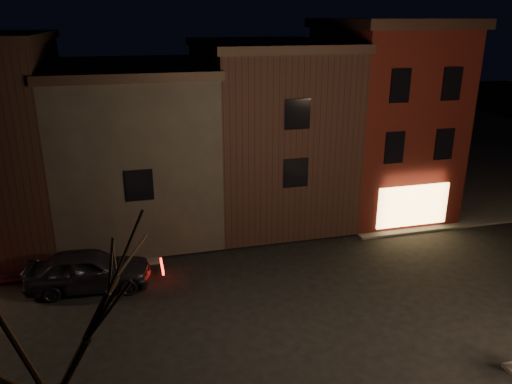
{
  "coord_description": "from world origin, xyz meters",
  "views": [
    {
      "loc": [
        -6.1,
        -15.89,
        10.69
      ],
      "look_at": [
        -0.65,
        4.71,
        3.2
      ],
      "focal_mm": 35.0,
      "sensor_mm": 36.0,
      "label": 1
    }
  ],
  "objects": [
    {
      "name": "row_building_a",
      "position": [
        1.5,
        10.5,
        4.83
      ],
      "size": [
        7.3,
        10.3,
        9.4
      ],
      "color": "black",
      "rests_on": "ground"
    },
    {
      "name": "bare_tree_left",
      "position": [
        -8.0,
        -7.0,
        5.43
      ],
      "size": [
        5.6,
        5.6,
        7.5
      ],
      "color": "black",
      "rests_on": "sidewalk_near_left"
    },
    {
      "name": "row_building_b",
      "position": [
        -5.75,
        10.5,
        4.33
      ],
      "size": [
        7.8,
        10.3,
        8.4
      ],
      "color": "black",
      "rests_on": "ground"
    },
    {
      "name": "parked_car_a",
      "position": [
        -8.08,
        3.59,
        0.85
      ],
      "size": [
        5.12,
        2.39,
        1.7
      ],
      "primitive_type": "imported",
      "rotation": [
        0.0,
        0.0,
        1.49
      ],
      "color": "black",
      "rests_on": "ground"
    },
    {
      "name": "ground",
      "position": [
        0.0,
        0.0,
        0.0
      ],
      "size": [
        120.0,
        120.0,
        0.0
      ],
      "primitive_type": "plane",
      "color": "black",
      "rests_on": "ground"
    },
    {
      "name": "sidewalk_far_right",
      "position": [
        20.0,
        20.0,
        0.06
      ],
      "size": [
        30.0,
        30.0,
        0.12
      ],
      "primitive_type": "cube",
      "color": "#2D2B28",
      "rests_on": "ground"
    },
    {
      "name": "corner_building",
      "position": [
        8.0,
        9.47,
        5.4
      ],
      "size": [
        6.5,
        8.5,
        10.5
      ],
      "color": "#43100C",
      "rests_on": "ground"
    }
  ]
}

